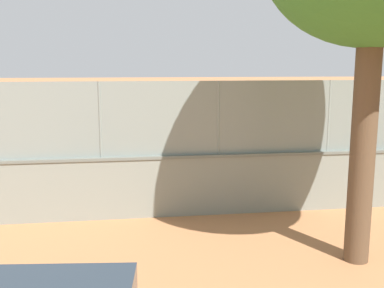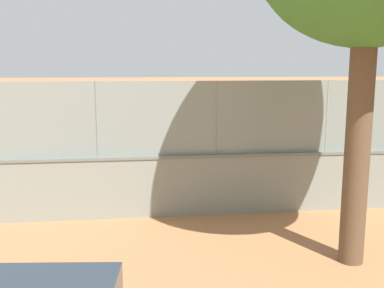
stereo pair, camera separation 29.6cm
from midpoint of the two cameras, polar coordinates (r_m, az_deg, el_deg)
The scene contains 6 objects.
ground_plane at distance 24.35m, azimuth 4.71°, elevation -0.10°, with size 260.00×260.00×0.00m, color #B27247.
perimeter_wall at distance 13.04m, azimuth 3.57°, elevation -5.00°, with size 26.64×0.42×1.75m.
fence_panel_on_wall at distance 12.69m, azimuth 3.66°, elevation 3.32°, with size 26.17×0.12×2.06m.
player_baseline_waiting at distance 22.16m, azimuth 6.10°, elevation 1.25°, with size 0.81×1.11×1.54m.
player_at_service_line at distance 20.18m, azimuth -8.51°, elevation 0.25°, with size 0.95×0.66×1.51m.
sports_ball at distance 21.58m, azimuth 10.57°, elevation 2.32°, with size 0.16×0.16×0.16m, color white.
Camera 2 is at (4.81, 23.48, 4.25)m, focal length 42.29 mm.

